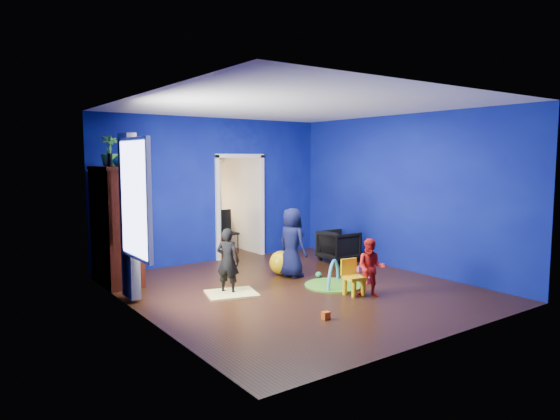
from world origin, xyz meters
TOP-DOWN VIEW (x-y plane):
  - floor at (0.00, 0.00)m, footprint 5.00×5.50m
  - ceiling at (0.00, 0.00)m, footprint 5.00×5.50m
  - wall_back at (0.00, 2.75)m, footprint 5.00×0.02m
  - wall_front at (0.00, -2.75)m, footprint 5.00×0.02m
  - wall_left at (-2.50, 0.00)m, footprint 0.02×5.50m
  - wall_right at (2.50, 0.00)m, footprint 0.02×5.50m
  - alcove at (0.60, 3.62)m, footprint 1.00×1.75m
  - armchair at (2.03, 1.23)m, footprint 0.71×0.69m
  - child_black at (-1.01, 0.42)m, footprint 0.41×0.45m
  - child_navy at (0.45, 0.71)m, footprint 0.46×0.64m
  - toddler_red at (0.66, -1.00)m, footprint 0.54×0.55m
  - vase at (-2.22, 1.72)m, footprint 0.23×0.23m
  - potted_plant at (-2.22, 2.24)m, footprint 0.29×0.29m
  - tv_armoire at (-2.22, 2.02)m, footprint 0.58×1.14m
  - crt_tv at (-2.18, 2.02)m, footprint 0.46×0.70m
  - yellow_blanket at (-1.01, 0.32)m, footprint 0.88×0.78m
  - hopper_ball at (0.40, 0.96)m, footprint 0.43×0.43m
  - kid_chair at (0.51, -0.80)m, footprint 0.32×0.32m
  - play_mat at (0.62, -0.20)m, footprint 0.94×0.94m
  - toy_arch at (0.62, -0.20)m, footprint 0.70×0.55m
  - window_left at (-2.48, 0.35)m, footprint 0.03×0.95m
  - curtain at (-2.37, 0.90)m, footprint 0.14×0.42m
  - doorway at (0.60, 2.75)m, footprint 1.16×0.10m
  - study_desk at (0.60, 4.26)m, footprint 0.88×0.44m
  - desk_monitor at (0.60, 4.38)m, footprint 0.40×0.05m
  - desk_lamp at (0.32, 4.32)m, footprint 0.14×0.14m
  - folding_chair at (0.60, 3.30)m, footprint 0.40×0.40m
  - book_shelf at (0.60, 4.37)m, footprint 0.88×0.24m
  - toy_0 at (1.20, -0.41)m, footprint 0.10×0.08m
  - toy_1 at (2.26, 1.29)m, footprint 0.11×0.11m
  - toy_2 at (-0.59, -1.43)m, footprint 0.10×0.08m
  - toy_3 at (0.79, 0.38)m, footprint 0.11×0.11m
  - toy_4 at (1.70, 0.30)m, footprint 0.10×0.08m

SIDE VIEW (x-z plane):
  - floor at x=0.00m, z-range -0.01..0.01m
  - play_mat at x=0.62m, z-range 0.00..0.03m
  - yellow_blanket at x=-1.01m, z-range 0.00..0.03m
  - toy_arch at x=0.62m, z-range -0.40..0.44m
  - toy_0 at x=1.20m, z-range 0.00..0.10m
  - toy_2 at x=-0.59m, z-range 0.00..0.10m
  - toy_4 at x=1.70m, z-range 0.00..0.10m
  - toy_1 at x=2.26m, z-range 0.00..0.11m
  - toy_3 at x=0.79m, z-range 0.00..0.11m
  - hopper_ball at x=0.40m, z-range 0.00..0.43m
  - kid_chair at x=0.51m, z-range 0.00..0.50m
  - armchair at x=2.03m, z-range 0.00..0.63m
  - study_desk at x=0.60m, z-range 0.00..0.75m
  - toddler_red at x=0.66m, z-range 0.00..0.89m
  - folding_chair at x=0.60m, z-range 0.00..0.92m
  - child_black at x=-1.01m, z-range 0.00..1.02m
  - child_navy at x=0.45m, z-range 0.00..1.22m
  - desk_lamp at x=0.32m, z-range 0.86..1.00m
  - desk_monitor at x=0.60m, z-range 0.79..1.11m
  - tv_armoire at x=-2.22m, z-range 0.00..1.96m
  - crt_tv at x=-2.18m, z-range 0.75..1.29m
  - doorway at x=0.60m, z-range 0.00..2.10m
  - alcove at x=0.60m, z-range 0.00..2.50m
  - curtain at x=-2.37m, z-range 0.05..2.45m
  - wall_back at x=0.00m, z-range 0.00..2.90m
  - wall_front at x=0.00m, z-range 0.00..2.90m
  - wall_left at x=-2.50m, z-range 0.00..2.90m
  - wall_right at x=2.50m, z-range 0.00..2.90m
  - window_left at x=-2.48m, z-range 0.77..2.33m
  - book_shelf at x=0.60m, z-range 2.00..2.04m
  - vase at x=-2.22m, z-range 1.96..2.19m
  - potted_plant at x=-2.22m, z-range 1.96..2.47m
  - ceiling at x=0.00m, z-range 2.90..2.90m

